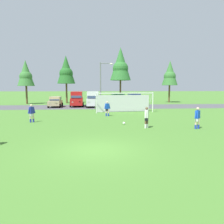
# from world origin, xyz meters

# --- Properties ---
(ground_plane) EXTENTS (400.00, 400.00, 0.00)m
(ground_plane) POSITION_xyz_m (0.00, 15.00, 0.00)
(ground_plane) COLOR #477A2D
(parking_lot_strip) EXTENTS (52.00, 8.40, 0.01)m
(parking_lot_strip) POSITION_xyz_m (0.00, 24.52, 0.00)
(parking_lot_strip) COLOR #4C4C51
(parking_lot_strip) RESTS_ON ground
(soccer_ball) EXTENTS (0.22, 0.22, 0.22)m
(soccer_ball) POSITION_xyz_m (2.42, 7.14, 0.11)
(soccer_ball) COLOR white
(soccer_ball) RESTS_ON ground
(soccer_goal) EXTENTS (7.56, 2.61, 2.57)m
(soccer_goal) POSITION_xyz_m (3.75, 16.56, 1.29)
(soccer_goal) COLOR white
(soccer_goal) RESTS_ON ground
(player_striker_near) EXTENTS (0.73, 0.38, 1.64)m
(player_striker_near) POSITION_xyz_m (1.34, 12.60, 0.82)
(player_striker_near) COLOR beige
(player_striker_near) RESTS_ON ground
(player_midfield_center) EXTENTS (0.59, 0.58, 1.64)m
(player_midfield_center) POSITION_xyz_m (-5.71, 8.94, 0.82)
(player_midfield_center) COLOR beige
(player_midfield_center) RESTS_ON ground
(player_defender_far) EXTENTS (0.46, 0.67, 1.64)m
(player_defender_far) POSITION_xyz_m (3.92, 5.40, 0.82)
(player_defender_far) COLOR brown
(player_defender_far) RESTS_ON ground
(player_winger_left) EXTENTS (0.67, 0.47, 1.64)m
(player_winger_left) POSITION_xyz_m (7.68, 4.78, 0.82)
(player_winger_left) COLOR beige
(player_winger_left) RESTS_ON ground
(parked_car_slot_far_left) EXTENTS (2.10, 4.23, 1.72)m
(parked_car_slot_far_left) POSITION_xyz_m (-6.46, 24.48, 0.88)
(parked_car_slot_far_left) COLOR tan
(parked_car_slot_far_left) RESTS_ON ground
(parked_car_slot_left) EXTENTS (2.31, 4.86, 2.52)m
(parked_car_slot_left) POSITION_xyz_m (-3.03, 25.41, 1.34)
(parked_car_slot_left) COLOR red
(parked_car_slot_left) RESTS_ON ground
(parked_car_slot_center_left) EXTENTS (2.22, 4.81, 2.52)m
(parked_car_slot_center_left) POSITION_xyz_m (-0.35, 24.25, 1.34)
(parked_car_slot_center_left) COLOR silver
(parked_car_slot_center_left) RESTS_ON ground
(parked_car_slot_center) EXTENTS (2.30, 4.68, 2.16)m
(parked_car_slot_center) POSITION_xyz_m (3.75, 23.41, 1.11)
(parked_car_slot_center) COLOR #194C2D
(parked_car_slot_center) RESTS_ON ground
(parked_car_slot_center_right) EXTENTS (2.16, 4.61, 2.16)m
(parked_car_slot_center_right) POSITION_xyz_m (6.81, 25.45, 1.11)
(parked_car_slot_center_right) COLOR navy
(parked_car_slot_center_right) RESTS_ON ground
(tree_left_edge) EXTENTS (3.19, 3.19, 8.50)m
(tree_left_edge) POSITION_xyz_m (-13.34, 31.89, 5.83)
(tree_left_edge) COLOR brown
(tree_left_edge) RESTS_ON ground
(tree_mid_left) EXTENTS (3.66, 3.66, 9.76)m
(tree_mid_left) POSITION_xyz_m (-5.85, 33.74, 6.71)
(tree_mid_left) COLOR brown
(tree_mid_left) RESTS_ON ground
(tree_center_back) EXTENTS (4.28, 4.28, 11.40)m
(tree_center_back) POSITION_xyz_m (5.34, 32.99, 7.84)
(tree_center_back) COLOR brown
(tree_center_back) RESTS_ON ground
(tree_mid_right) EXTENTS (3.37, 3.37, 9.00)m
(tree_mid_right) POSITION_xyz_m (16.18, 33.92, 6.18)
(tree_mid_right) COLOR brown
(tree_mid_right) RESTS_ON ground
(street_lamp) EXTENTS (2.00, 0.32, 6.74)m
(street_lamp) POSITION_xyz_m (1.01, 20.13, 3.51)
(street_lamp) COLOR slate
(street_lamp) RESTS_ON ground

